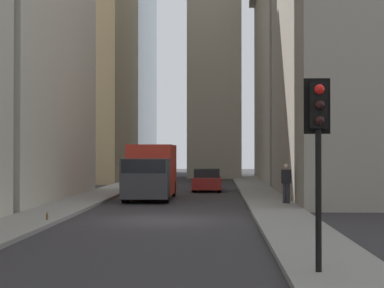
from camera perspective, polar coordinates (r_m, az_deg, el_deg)
The scene contains 11 objects.
ground_plane at distance 22.76m, azimuth -2.91°, elevation -6.95°, with size 135.00×135.00×0.00m, color #302D30.
sidewalk_right at distance 23.60m, azimuth -13.93°, elevation -6.54°, with size 90.00×2.20×0.14m, color gray.
sidewalk_left at distance 22.79m, azimuth 8.51°, elevation -6.76°, with size 90.00×2.20×0.14m, color gray.
building_left_midfar at distance 35.07m, azimuth 16.69°, elevation 11.19°, with size 15.11×10.50×19.35m.
building_left_far at distance 52.78m, azimuth 11.73°, elevation 7.72°, with size 17.80×10.50×20.38m.
building_right_far at distance 55.37m, azimuth -11.08°, elevation 9.99°, with size 13.19×10.50×25.47m.
delivery_truck at distance 32.53m, azimuth -3.78°, elevation -2.50°, with size 6.46×2.25×2.84m.
sedan_red at distance 39.46m, azimuth 1.38°, elevation -3.34°, with size 4.30×1.78×1.42m.
traffic_light_foreground at distance 12.43m, azimuth 11.43°, elevation 1.36°, with size 0.43×0.52×3.79m.
pedestrian at distance 28.74m, azimuth 8.58°, elevation -3.41°, with size 0.26×0.44×1.79m.
discarded_bottle at distance 22.17m, azimuth -13.07°, elevation -6.46°, with size 0.07×0.07×0.27m.
Camera 1 is at (-22.53, -2.08, 2.48)m, focal length 58.57 mm.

